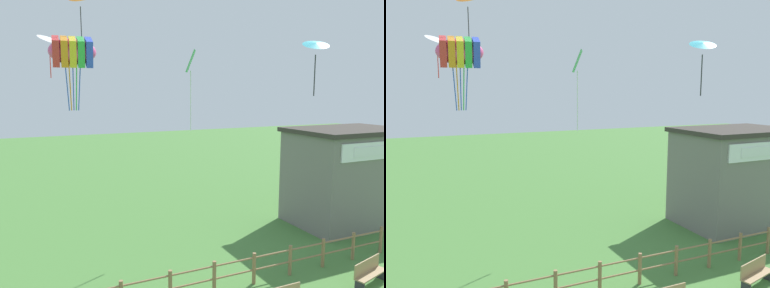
# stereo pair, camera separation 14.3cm
# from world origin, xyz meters

# --- Properties ---
(wooden_fence) EXTENTS (17.31, 0.14, 1.24)m
(wooden_fence) POSITION_xyz_m (0.00, 6.07, 0.69)
(wooden_fence) COLOR olive
(wooden_fence) RESTS_ON ground_plane
(seaside_building) EXTENTS (6.33, 4.34, 5.35)m
(seaside_building) POSITION_xyz_m (10.26, 9.87, 2.69)
(seaside_building) COLOR slate
(seaside_building) RESTS_ON ground_plane
(park_bench_by_building) EXTENTS (1.83, 0.81, 0.98)m
(park_bench_by_building) POSITION_xyz_m (5.71, 4.22, 0.52)
(park_bench_by_building) COLOR #9E7F56
(park_bench_by_building) RESTS_ON ground_plane
(kite_rainbow_parafoil) EXTENTS (2.54, 1.85, 3.91)m
(kite_rainbow_parafoil) POSITION_xyz_m (-3.54, 15.43, 9.40)
(kite_rainbow_parafoil) COLOR #E54C8C
(kite_green_diamond) EXTENTS (0.78, 0.94, 3.94)m
(kite_green_diamond) POSITION_xyz_m (1.51, 11.61, 8.27)
(kite_green_diamond) COLOR green
(kite_cyan_delta) EXTENTS (1.49, 1.46, 2.52)m
(kite_cyan_delta) POSITION_xyz_m (5.75, 7.72, 9.35)
(kite_cyan_delta) COLOR #2DB2C6
(kite_white_delta) EXTENTS (1.78, 1.77, 2.49)m
(kite_white_delta) POSITION_xyz_m (-4.52, 17.53, 10.24)
(kite_white_delta) COLOR white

